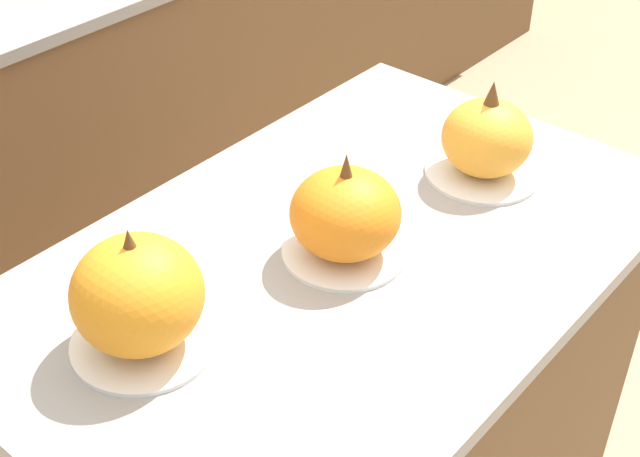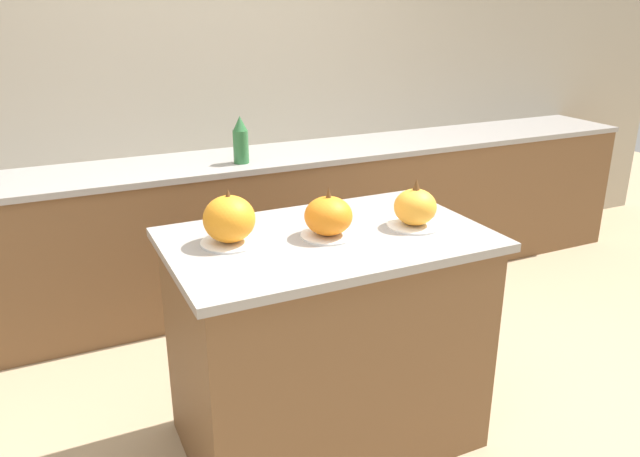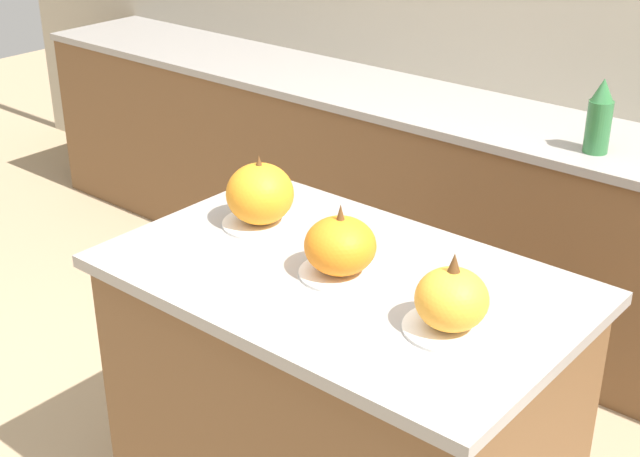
% 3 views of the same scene
% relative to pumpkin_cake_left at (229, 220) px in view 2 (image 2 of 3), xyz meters
% --- Properties ---
extents(ground_plane, '(12.00, 12.00, 0.00)m').
position_rel_pumpkin_cake_left_xyz_m(ground_plane, '(0.37, -0.08, -1.05)').
color(ground_plane, tan).
extents(wall_back, '(8.00, 0.06, 2.50)m').
position_rel_pumpkin_cake_left_xyz_m(wall_back, '(0.37, 1.72, 0.20)').
color(wall_back, '#B2A893').
rests_on(wall_back, ground_plane).
extents(kitchen_island, '(1.26, 0.79, 0.95)m').
position_rel_pumpkin_cake_left_xyz_m(kitchen_island, '(0.37, -0.08, -0.57)').
color(kitchen_island, brown).
rests_on(kitchen_island, ground_plane).
extents(back_counter, '(6.00, 0.60, 0.93)m').
position_rel_pumpkin_cake_left_xyz_m(back_counter, '(0.37, 1.39, -0.58)').
color(back_counter, brown).
rests_on(back_counter, ground_plane).
extents(pumpkin_cake_left, '(0.23, 0.23, 0.22)m').
position_rel_pumpkin_cake_left_xyz_m(pumpkin_cake_left, '(0.00, 0.00, 0.00)').
color(pumpkin_cake_left, white).
rests_on(pumpkin_cake_left, kitchen_island).
extents(pumpkin_cake_center, '(0.22, 0.22, 0.20)m').
position_rel_pumpkin_cake_left_xyz_m(pumpkin_cake_center, '(0.37, -0.09, -0.01)').
color(pumpkin_cake_center, white).
rests_on(pumpkin_cake_center, kitchen_island).
extents(pumpkin_cake_right, '(0.22, 0.22, 0.20)m').
position_rel_pumpkin_cake_left_xyz_m(pumpkin_cake_right, '(0.74, -0.14, -0.02)').
color(pumpkin_cake_right, white).
rests_on(pumpkin_cake_right, kitchen_island).
extents(bottle_tall, '(0.09, 0.09, 0.27)m').
position_rel_pumpkin_cake_left_xyz_m(bottle_tall, '(0.47, 1.26, 0.02)').
color(bottle_tall, '#2D6B38').
rests_on(bottle_tall, back_counter).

